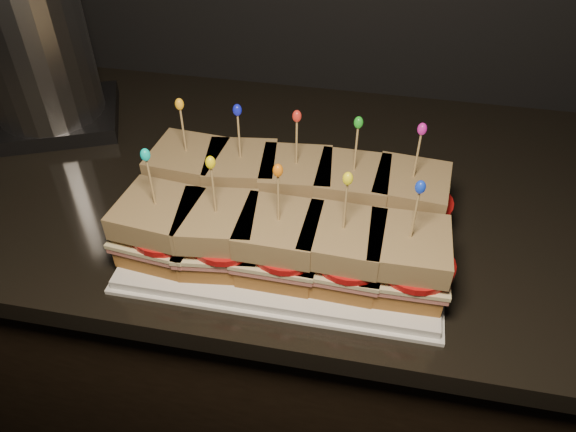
# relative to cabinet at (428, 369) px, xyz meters

# --- Properties ---
(cabinet) EXTENTS (2.24, 0.61, 0.83)m
(cabinet) POSITION_rel_cabinet_xyz_m (0.00, 0.00, 0.00)
(cabinet) COLOR black
(cabinet) RESTS_ON ground
(granite_slab) EXTENTS (2.28, 0.65, 0.03)m
(granite_slab) POSITION_rel_cabinet_xyz_m (0.00, -0.00, 0.43)
(granite_slab) COLOR black
(granite_slab) RESTS_ON cabinet
(platter) EXTENTS (0.42, 0.26, 0.02)m
(platter) POSITION_rel_cabinet_xyz_m (-0.27, -0.15, 0.46)
(platter) COLOR white
(platter) RESTS_ON granite_slab
(platter_rim) EXTENTS (0.43, 0.27, 0.01)m
(platter_rim) POSITION_rel_cabinet_xyz_m (-0.27, -0.15, 0.45)
(platter_rim) COLOR white
(platter_rim) RESTS_ON granite_slab
(sandwich_0_bread_bot) EXTENTS (0.10, 0.10, 0.03)m
(sandwich_0_bread_bot) POSITION_rel_cabinet_xyz_m (-0.43, -0.09, 0.48)
(sandwich_0_bread_bot) COLOR brown
(sandwich_0_bread_bot) RESTS_ON platter
(sandwich_0_ham) EXTENTS (0.11, 0.11, 0.01)m
(sandwich_0_ham) POSITION_rel_cabinet_xyz_m (-0.43, -0.09, 0.50)
(sandwich_0_ham) COLOR #C37065
(sandwich_0_ham) RESTS_ON sandwich_0_bread_bot
(sandwich_0_cheese) EXTENTS (0.12, 0.11, 0.01)m
(sandwich_0_cheese) POSITION_rel_cabinet_xyz_m (-0.43, -0.09, 0.51)
(sandwich_0_cheese) COLOR beige
(sandwich_0_cheese) RESTS_ON sandwich_0_ham
(sandwich_0_tomato) EXTENTS (0.10, 0.10, 0.01)m
(sandwich_0_tomato) POSITION_rel_cabinet_xyz_m (-0.42, -0.09, 0.51)
(sandwich_0_tomato) COLOR red
(sandwich_0_tomato) RESTS_ON sandwich_0_cheese
(sandwich_0_bread_top) EXTENTS (0.11, 0.11, 0.03)m
(sandwich_0_bread_top) POSITION_rel_cabinet_xyz_m (-0.43, -0.09, 0.53)
(sandwich_0_bread_top) COLOR #522A0C
(sandwich_0_bread_top) RESTS_ON sandwich_0_tomato
(sandwich_0_pick) EXTENTS (0.00, 0.00, 0.09)m
(sandwich_0_pick) POSITION_rel_cabinet_xyz_m (-0.43, -0.09, 0.58)
(sandwich_0_pick) COLOR tan
(sandwich_0_pick) RESTS_ON sandwich_0_bread_top
(sandwich_0_frill) EXTENTS (0.01, 0.01, 0.02)m
(sandwich_0_frill) POSITION_rel_cabinet_xyz_m (-0.43, -0.09, 0.63)
(sandwich_0_frill) COLOR #FEAB18
(sandwich_0_frill) RESTS_ON sandwich_0_pick
(sandwich_1_bread_bot) EXTENTS (0.11, 0.11, 0.03)m
(sandwich_1_bread_bot) POSITION_rel_cabinet_xyz_m (-0.35, -0.09, 0.48)
(sandwich_1_bread_bot) COLOR brown
(sandwich_1_bread_bot) RESTS_ON platter
(sandwich_1_ham) EXTENTS (0.12, 0.11, 0.01)m
(sandwich_1_ham) POSITION_rel_cabinet_xyz_m (-0.35, -0.09, 0.50)
(sandwich_1_ham) COLOR #C37065
(sandwich_1_ham) RESTS_ON sandwich_1_bread_bot
(sandwich_1_cheese) EXTENTS (0.12, 0.12, 0.01)m
(sandwich_1_cheese) POSITION_rel_cabinet_xyz_m (-0.35, -0.09, 0.51)
(sandwich_1_cheese) COLOR beige
(sandwich_1_cheese) RESTS_ON sandwich_1_ham
(sandwich_1_tomato) EXTENTS (0.10, 0.10, 0.01)m
(sandwich_1_tomato) POSITION_rel_cabinet_xyz_m (-0.34, -0.09, 0.51)
(sandwich_1_tomato) COLOR red
(sandwich_1_tomato) RESTS_ON sandwich_1_cheese
(sandwich_1_bread_top) EXTENTS (0.11, 0.11, 0.03)m
(sandwich_1_bread_top) POSITION_rel_cabinet_xyz_m (-0.35, -0.09, 0.53)
(sandwich_1_bread_top) COLOR #522A0C
(sandwich_1_bread_top) RESTS_ON sandwich_1_tomato
(sandwich_1_pick) EXTENTS (0.00, 0.00, 0.09)m
(sandwich_1_pick) POSITION_rel_cabinet_xyz_m (-0.35, -0.09, 0.58)
(sandwich_1_pick) COLOR tan
(sandwich_1_pick) RESTS_ON sandwich_1_bread_top
(sandwich_1_frill) EXTENTS (0.01, 0.01, 0.02)m
(sandwich_1_frill) POSITION_rel_cabinet_xyz_m (-0.35, -0.09, 0.63)
(sandwich_1_frill) COLOR #121ACD
(sandwich_1_frill) RESTS_ON sandwich_1_pick
(sandwich_2_bread_bot) EXTENTS (0.10, 0.10, 0.03)m
(sandwich_2_bread_bot) POSITION_rel_cabinet_xyz_m (-0.27, -0.09, 0.48)
(sandwich_2_bread_bot) COLOR brown
(sandwich_2_bread_bot) RESTS_ON platter
(sandwich_2_ham) EXTENTS (0.12, 0.11, 0.01)m
(sandwich_2_ham) POSITION_rel_cabinet_xyz_m (-0.27, -0.09, 0.50)
(sandwich_2_ham) COLOR #C37065
(sandwich_2_ham) RESTS_ON sandwich_2_bread_bot
(sandwich_2_cheese) EXTENTS (0.12, 0.11, 0.01)m
(sandwich_2_cheese) POSITION_rel_cabinet_xyz_m (-0.27, -0.09, 0.51)
(sandwich_2_cheese) COLOR beige
(sandwich_2_cheese) RESTS_ON sandwich_2_ham
(sandwich_2_tomato) EXTENTS (0.10, 0.10, 0.01)m
(sandwich_2_tomato) POSITION_rel_cabinet_xyz_m (-0.26, -0.09, 0.51)
(sandwich_2_tomato) COLOR red
(sandwich_2_tomato) RESTS_ON sandwich_2_cheese
(sandwich_2_bread_top) EXTENTS (0.11, 0.11, 0.03)m
(sandwich_2_bread_top) POSITION_rel_cabinet_xyz_m (-0.27, -0.09, 0.53)
(sandwich_2_bread_top) COLOR #522A0C
(sandwich_2_bread_top) RESTS_ON sandwich_2_tomato
(sandwich_2_pick) EXTENTS (0.00, 0.00, 0.09)m
(sandwich_2_pick) POSITION_rel_cabinet_xyz_m (-0.27, -0.09, 0.58)
(sandwich_2_pick) COLOR tan
(sandwich_2_pick) RESTS_ON sandwich_2_bread_top
(sandwich_2_frill) EXTENTS (0.01, 0.01, 0.02)m
(sandwich_2_frill) POSITION_rel_cabinet_xyz_m (-0.27, -0.09, 0.63)
(sandwich_2_frill) COLOR red
(sandwich_2_frill) RESTS_ON sandwich_2_pick
(sandwich_3_bread_bot) EXTENTS (0.10, 0.10, 0.03)m
(sandwich_3_bread_bot) POSITION_rel_cabinet_xyz_m (-0.19, -0.09, 0.48)
(sandwich_3_bread_bot) COLOR brown
(sandwich_3_bread_bot) RESTS_ON platter
(sandwich_3_ham) EXTENTS (0.11, 0.10, 0.01)m
(sandwich_3_ham) POSITION_rel_cabinet_xyz_m (-0.19, -0.09, 0.50)
(sandwich_3_ham) COLOR #C37065
(sandwich_3_ham) RESTS_ON sandwich_3_bread_bot
(sandwich_3_cheese) EXTENTS (0.11, 0.10, 0.01)m
(sandwich_3_cheese) POSITION_rel_cabinet_xyz_m (-0.19, -0.09, 0.51)
(sandwich_3_cheese) COLOR beige
(sandwich_3_cheese) RESTS_ON sandwich_3_ham
(sandwich_3_tomato) EXTENTS (0.10, 0.10, 0.01)m
(sandwich_3_tomato) POSITION_rel_cabinet_xyz_m (-0.18, -0.09, 0.51)
(sandwich_3_tomato) COLOR red
(sandwich_3_tomato) RESTS_ON sandwich_3_cheese
(sandwich_3_bread_top) EXTENTS (0.10, 0.10, 0.03)m
(sandwich_3_bread_top) POSITION_rel_cabinet_xyz_m (-0.19, -0.09, 0.53)
(sandwich_3_bread_top) COLOR #522A0C
(sandwich_3_bread_top) RESTS_ON sandwich_3_tomato
(sandwich_3_pick) EXTENTS (0.00, 0.00, 0.09)m
(sandwich_3_pick) POSITION_rel_cabinet_xyz_m (-0.19, -0.09, 0.58)
(sandwich_3_pick) COLOR tan
(sandwich_3_pick) RESTS_ON sandwich_3_bread_top
(sandwich_3_frill) EXTENTS (0.01, 0.01, 0.02)m
(sandwich_3_frill) POSITION_rel_cabinet_xyz_m (-0.19, -0.09, 0.63)
(sandwich_3_frill) COLOR green
(sandwich_3_frill) RESTS_ON sandwich_3_pick
(sandwich_4_bread_bot) EXTENTS (0.10, 0.10, 0.03)m
(sandwich_4_bread_bot) POSITION_rel_cabinet_xyz_m (-0.11, -0.09, 0.48)
(sandwich_4_bread_bot) COLOR brown
(sandwich_4_bread_bot) RESTS_ON platter
(sandwich_4_ham) EXTENTS (0.11, 0.11, 0.01)m
(sandwich_4_ham) POSITION_rel_cabinet_xyz_m (-0.11, -0.09, 0.50)
(sandwich_4_ham) COLOR #C37065
(sandwich_4_ham) RESTS_ON sandwich_4_bread_bot
(sandwich_4_cheese) EXTENTS (0.12, 0.11, 0.01)m
(sandwich_4_cheese) POSITION_rel_cabinet_xyz_m (-0.11, -0.09, 0.51)
(sandwich_4_cheese) COLOR beige
(sandwich_4_cheese) RESTS_ON sandwich_4_ham
(sandwich_4_tomato) EXTENTS (0.10, 0.10, 0.01)m
(sandwich_4_tomato) POSITION_rel_cabinet_xyz_m (-0.10, -0.09, 0.51)
(sandwich_4_tomato) COLOR red
(sandwich_4_tomato) RESTS_ON sandwich_4_cheese
(sandwich_4_bread_top) EXTENTS (0.11, 0.11, 0.03)m
(sandwich_4_bread_top) POSITION_rel_cabinet_xyz_m (-0.11, -0.09, 0.53)
(sandwich_4_bread_top) COLOR #522A0C
(sandwich_4_bread_top) RESTS_ON sandwich_4_tomato
(sandwich_4_pick) EXTENTS (0.00, 0.00, 0.09)m
(sandwich_4_pick) POSITION_rel_cabinet_xyz_m (-0.11, -0.09, 0.58)
(sandwich_4_pick) COLOR tan
(sandwich_4_pick) RESTS_ON sandwich_4_bread_top
(sandwich_4_frill) EXTENTS (0.01, 0.01, 0.02)m
(sandwich_4_frill) POSITION_rel_cabinet_xyz_m (-0.11, -0.09, 0.63)
(sandwich_4_frill) COLOR #C91995
(sandwich_4_frill) RESTS_ON sandwich_4_pick
(sandwich_5_bread_bot) EXTENTS (0.11, 0.11, 0.03)m
(sandwich_5_bread_bot) POSITION_rel_cabinet_xyz_m (-0.43, -0.21, 0.48)
(sandwich_5_bread_bot) COLOR brown
(sandwich_5_bread_bot) RESTS_ON platter
(sandwich_5_ham) EXTENTS (0.12, 0.11, 0.01)m
(sandwich_5_ham) POSITION_rel_cabinet_xyz_m (-0.43, -0.21, 0.50)
(sandwich_5_ham) COLOR #C37065
(sandwich_5_ham) RESTS_ON sandwich_5_bread_bot
(sandwich_5_cheese) EXTENTS (0.12, 0.11, 0.01)m
(sandwich_5_cheese) POSITION_rel_cabinet_xyz_m (-0.43, -0.21, 0.51)
(sandwich_5_cheese) COLOR beige
(sandwich_5_cheese) RESTS_ON sandwich_5_ham
(sandwich_5_tomato) EXTENTS (0.10, 0.10, 0.01)m
(sandwich_5_tomato) POSITION_rel_cabinet_xyz_m (-0.42, -0.21, 0.51)
(sandwich_5_tomato) COLOR red
(sandwich_5_tomato) RESTS_ON sandwich_5_cheese
(sandwich_5_bread_top) EXTENTS (0.11, 0.11, 0.03)m
(sandwich_5_bread_top) POSITION_rel_cabinet_xyz_m (-0.43, -0.21, 0.53)
(sandwich_5_bread_top) COLOR #522A0C
(sandwich_5_bread_top) RESTS_ON sandwich_5_tomato
(sandwich_5_pick) EXTENTS (0.00, 0.00, 0.09)m
(sandwich_5_pick) POSITION_rel_cabinet_xyz_m (-0.43, -0.21, 0.58)
(sandwich_5_pick) COLOR tan
(sandwich_5_pick) RESTS_ON sandwich_5_bread_top
(sandwich_5_frill) EXTENTS (0.01, 0.01, 0.02)m
(sandwich_5_frill) POSITION_rel_cabinet_xyz_m (-0.43, -0.21, 0.63)
(sandwich_5_frill) COLOR #07CAB9
(sandwich_5_frill) RESTS_ON sandwich_5_pick
(sandwich_6_bread_bot) EXTENTS (0.11, 0.11, 0.03)m
(sandwich_6_bread_bot) POSITION_rel_cabinet_xyz_m (-0.35, -0.21, 0.48)
(sandwich_6_bread_bot) COLOR brown
(sandwich_6_bread_bot) RESTS_ON platter
(sandwich_6_ham) EXTENTS (0.12, 0.11, 0.01)m
(sandwich_6_ham) POSITION_rel_cabinet_xyz_m (-0.35, -0.21, 0.50)
(sandwich_6_ham) COLOR #C37065
(sandwich_6_ham) RESTS_ON sandwich_6_bread_bot
(sandwich_6_cheese) EXTENTS (0.12, 0.12, 0.01)m
(sandwich_6_cheese) POSITION_rel_cabinet_xyz_m (-0.35, -0.21, 0.51)
(sandwich_6_cheese) COLOR beige
(sandwich_6_cheese) RESTS_ON sandwich_6_ham
(sandwich_6_tomato) EXTENTS (0.10, 0.10, 0.01)m
(sandwich_6_tomato) POSITION_rel_cabinet_xyz_m (-0.34, -0.21, 0.51)
(sandwich_6_tomato) COLOR red
(sandwich_6_tomato) RESTS_ON sandwich_6_cheese
(sandwich_6_bread_top) EXTENTS (0.11, 0.11, 0.03)m
(sandwich_6_bread_top) POSITION_rel_cabinet_xyz_m (-0.35, -0.21, 0.53)
(sandwich_6_bread_top) COLOR #522A0C
(sandwich_6_bread_top) RESTS_ON sandwich_6_tomato
(sandwich_6_pick) EXTENTS (0.00, 0.00, 0.09)m
(sandwich_6_pick) POSITION_rel_cabinet_xyz_m (-0.35, -0.21, 0.58)
(sandwich_6_pick) COLOR tan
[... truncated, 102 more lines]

